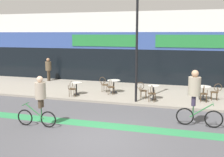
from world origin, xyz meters
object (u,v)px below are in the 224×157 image
bistro_table_3 (203,90)px  cafe_chair_0_near (72,88)px  bistro_table_1 (114,84)px  pedestrian_far_end (48,67)px  bistro_table_0 (76,86)px  cafe_chair_2_near (152,92)px  cafe_chair_1_side (104,83)px  cafe_chair_2_side (142,89)px  bistro_table_2 (154,90)px  cyclist_1 (195,93)px  lamp_post (137,39)px  cafe_chair_3_side (216,91)px  cyclist_0 (39,98)px  cafe_chair_3_near (204,92)px  cafe_chair_1_near (111,86)px

bistro_table_3 → cafe_chair_0_near: (-7.01, -1.45, -0.00)m
bistro_table_1 → pedestrian_far_end: pedestrian_far_end is taller
bistro_table_0 → cafe_chair_2_near: bearing=-6.3°
cafe_chair_1_side → cafe_chair_2_side: 2.71m
bistro_table_2 → cyclist_1: size_ratio=0.33×
cafe_chair_0_near → cafe_chair_2_side: same height
lamp_post → bistro_table_3: bearing=23.3°
cafe_chair_3_side → cafe_chair_0_near: bearing=9.6°
cyclist_1 → cyclist_0: bearing=-160.3°
bistro_table_1 → cafe_chair_3_near: 5.16m
lamp_post → cafe_chair_0_near: bearing=179.9°
bistro_table_3 → pedestrian_far_end: (-10.85, 2.73, 0.49)m
bistro_table_3 → bistro_table_2: bearing=-164.8°
bistro_table_1 → bistro_table_3: bistro_table_1 is taller
cafe_chair_2_near → cafe_chair_3_near: 2.66m
cafe_chair_1_side → cyclist_0: bearing=-88.7°
bistro_table_2 → cyclist_1: 3.99m
bistro_table_2 → pedestrian_far_end: bearing=157.5°
bistro_table_3 → cyclist_1: (-0.53, -4.05, 0.68)m
bistro_table_3 → cafe_chair_2_side: 3.27m
cafe_chair_1_near → cafe_chair_3_side: size_ratio=1.00×
cafe_chair_1_side → cyclist_0: 6.23m
bistro_table_0 → pedestrian_far_end: pedestrian_far_end is taller
cafe_chair_2_side → cafe_chair_3_near: same height
cafe_chair_3_side → pedestrian_far_end: pedestrian_far_end is taller
bistro_table_3 → cafe_chair_2_near: (-2.58, -1.32, -0.00)m
bistro_table_1 → cafe_chair_0_near: bearing=-137.7°
bistro_table_0 → cafe_chair_3_side: (7.64, 0.83, 0.01)m
cafe_chair_2_side → cyclist_1: (2.67, -3.36, 0.69)m
cafe_chair_0_near → lamp_post: lamp_post is taller
bistro_table_1 → cyclist_0: bearing=-101.4°
cafe_chair_1_side → lamp_post: lamp_post is taller
bistro_table_1 → cyclist_1: size_ratio=0.35×
cafe_chair_2_side → cyclist_0: 6.06m
cafe_chair_2_side → cyclist_1: bearing=-50.8°
cafe_chair_1_near → cafe_chair_3_near: size_ratio=1.00×
cafe_chair_3_near → lamp_post: bearing=111.0°
bistro_table_1 → cafe_chair_1_near: (-0.00, -0.63, -0.02)m
bistro_table_3 → cafe_chair_0_near: 7.16m
bistro_table_3 → cafe_chair_3_near: 0.63m
cafe_chair_2_near → pedestrian_far_end: pedestrian_far_end is taller
cafe_chair_0_near → pedestrian_far_end: size_ratio=0.53×
bistro_table_0 → bistro_table_2: bistro_table_2 is taller
cafe_chair_0_near → cyclist_0: 4.49m
bistro_table_2 → bistro_table_3: size_ratio=0.96×
bistro_table_2 → cafe_chair_1_near: 2.54m
cafe_chair_1_side → cafe_chair_3_side: 6.34m
bistro_table_3 → cafe_chair_3_near: bearing=-90.9°
cafe_chair_2_near → cafe_chair_2_side: same height
bistro_table_0 → bistro_table_2: bearing=1.7°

